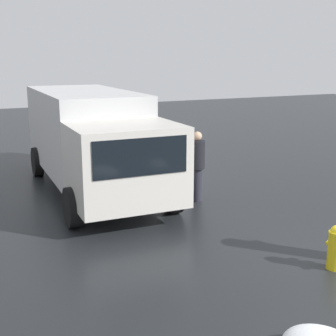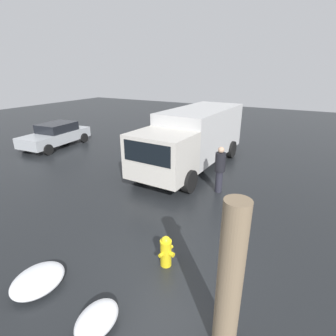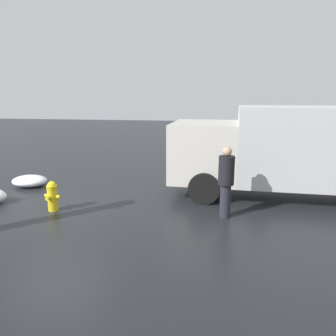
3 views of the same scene
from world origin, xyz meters
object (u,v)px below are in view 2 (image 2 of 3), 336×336
(fire_hydrant, at_px, (166,251))
(parked_car, at_px, (56,135))
(tree_trunk, at_px, (230,280))
(delivery_truck, at_px, (194,136))
(pedestrian, at_px, (220,168))

(fire_hydrant, bearing_deg, parked_car, 161.72)
(tree_trunk, distance_m, delivery_truck, 9.04)
(fire_hydrant, height_order, delivery_truck, delivery_truck)
(fire_hydrant, relative_size, parked_car, 0.18)
(tree_trunk, bearing_deg, delivery_truck, 27.05)
(delivery_truck, bearing_deg, fire_hydrant, 110.79)
(pedestrian, bearing_deg, delivery_truck, -80.22)
(delivery_truck, bearing_deg, parked_car, 7.95)
(tree_trunk, bearing_deg, parked_car, 60.88)
(delivery_truck, relative_size, parked_car, 1.70)
(fire_hydrant, height_order, parked_car, parked_car)
(fire_hydrant, height_order, tree_trunk, tree_trunk)
(parked_car, bearing_deg, pedestrian, 167.92)
(fire_hydrant, distance_m, parked_car, 12.57)
(fire_hydrant, xyz_separation_m, delivery_truck, (6.82, 2.27, 1.08))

